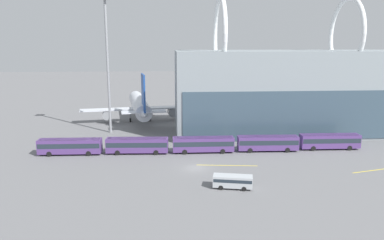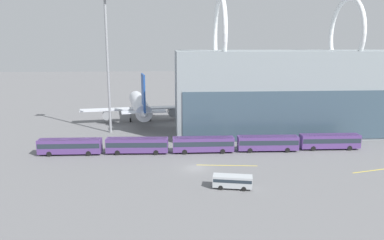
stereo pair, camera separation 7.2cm
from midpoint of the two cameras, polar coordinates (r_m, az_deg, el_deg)
ground_plane at (r=66.55m, az=0.57°, el=-7.33°), size 440.00×440.00×0.00m
airliner_at_gate_near at (r=104.99m, az=-7.94°, el=2.22°), size 32.39×32.95×14.16m
airliner_at_gate_far at (r=122.59m, az=20.18°, el=3.54°), size 33.79×36.08×13.72m
shuttle_bus_0 at (r=77.54m, az=-18.07°, el=-3.71°), size 12.25×2.80×3.11m
shuttle_bus_1 at (r=75.23m, az=-8.32°, el=-3.71°), size 12.31×3.15×3.11m
shuttle_bus_2 at (r=75.11m, az=1.75°, el=-3.61°), size 12.23×2.70×3.11m
shuttle_bus_3 at (r=77.55m, az=11.49°, el=-3.35°), size 12.29×2.98×3.11m
shuttle_bus_4 at (r=82.46m, az=20.26°, el=-2.95°), size 12.26×2.85×3.11m
service_van_foreground at (r=57.81m, az=6.24°, el=-9.18°), size 6.24×3.18×2.01m
floodlight_mast at (r=91.47m, az=-12.77°, el=9.79°), size 2.22×2.22×31.88m
lane_stripe_0 at (r=68.19m, az=5.37°, el=-6.90°), size 10.92×1.52×0.01m
lane_stripe_1 at (r=72.07m, az=25.48°, el=-7.01°), size 7.05×1.99×0.01m
lane_stripe_2 at (r=77.18m, az=3.37°, el=-4.62°), size 6.85×1.16×0.01m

